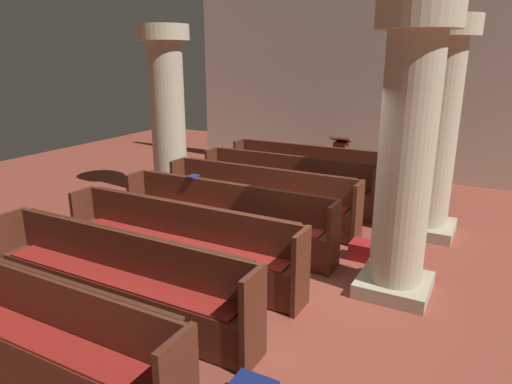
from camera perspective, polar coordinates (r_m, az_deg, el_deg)
name	(u,v)px	position (r m, az deg, el deg)	size (l,w,h in m)	color
ground_plane	(268,275)	(6.29, 1.49, -10.23)	(19.20, 19.20, 0.00)	brown
back_wall	(387,81)	(11.39, 15.89, 13.09)	(10.00, 0.16, 4.50)	beige
pew_row_0	(309,168)	(9.88, 6.63, 2.97)	(3.49, 0.47, 0.98)	#562819
pew_row_1	(287,180)	(8.87, 3.91, 1.47)	(3.49, 0.46, 0.98)	#562819
pew_row_2	(260,195)	(7.90, 0.53, -0.43)	(3.49, 0.47, 0.98)	#562819
pew_row_3	(226,215)	(6.97, -3.79, -2.83)	(3.49, 0.46, 0.98)	#562819
pew_row_4	(180,240)	(6.11, -9.40, -5.92)	(3.49, 0.46, 0.98)	#562819
pew_row_5	(117,275)	(5.35, -16.82, -9.85)	(3.49, 0.47, 0.98)	#562819
pew_row_6	(25,327)	(4.74, -26.68, -14.68)	(3.49, 0.46, 0.98)	#562819
pillar_aisle_side	(435,126)	(7.76, 21.29, 7.61)	(1.00, 1.00, 3.40)	tan
pillar_far_side	(168,109)	(9.64, -10.89, 10.01)	(1.00, 1.00, 3.40)	tan
pillar_aisle_rear	(406,152)	(5.55, 18.13, 4.68)	(0.92, 0.92, 3.40)	tan
lectern	(340,164)	(10.66, 10.34, 3.47)	(0.48, 0.45, 1.08)	brown
hymn_book	(193,176)	(7.37, -7.81, 1.94)	(0.14, 0.19, 0.03)	navy
kneeler_box_red	(364,251)	(6.87, 13.22, -7.08)	(0.39, 0.31, 0.25)	maroon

